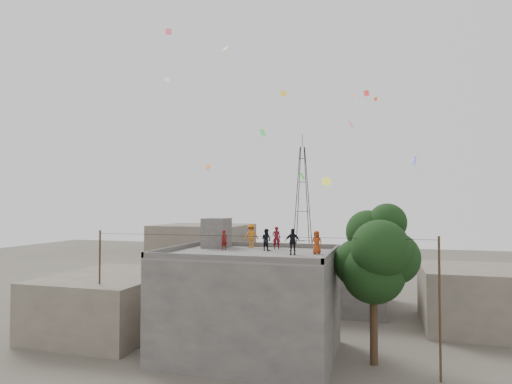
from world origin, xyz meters
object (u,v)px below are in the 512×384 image
Objects in this scene: stair_head_box at (216,233)px; transmission_tower at (303,205)px; person_dark_adult at (292,242)px; tree at (376,256)px; person_red_adult at (276,238)px.

stair_head_box is 0.10× the size of transmission_tower.
stair_head_box is at bearing 144.71° from person_dark_adult.
tree is 41.12m from transmission_tower.
stair_head_box is at bearing -10.45° from person_red_adult.
stair_head_box is at bearing -88.77° from transmission_tower.
transmission_tower is at bearing 106.09° from tree.
tree reaches higher than person_dark_adult.
stair_head_box is 37.46m from transmission_tower.
tree is 6.74m from person_red_adult.
stair_head_box is 1.31× the size of person_dark_adult.
person_dark_adult is at bearing -169.39° from tree.
person_red_adult is 3.41m from person_dark_adult.
person_dark_adult is (-4.68, -0.88, 0.76)m from tree.
transmission_tower is at bearing 91.23° from stair_head_box.
stair_head_box is 1.34× the size of person_red_adult.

